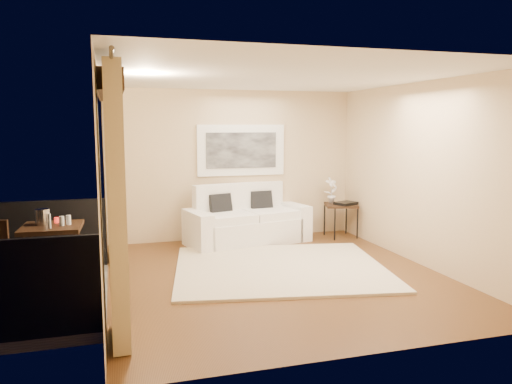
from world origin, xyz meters
name	(u,v)px	position (x,y,z in m)	size (l,w,h in m)	color
floor	(277,276)	(0.00, 0.00, 0.00)	(5.00, 5.00, 0.00)	brown
room_shell	(109,87)	(-2.13, 0.00, 2.52)	(5.00, 6.40, 5.00)	white
balcony	(15,285)	(-3.31, 0.00, 0.18)	(1.81, 2.60, 1.17)	#605B56
curtains	(115,185)	(-2.11, 0.00, 1.34)	(0.16, 4.80, 2.64)	tan
artwork	(241,150)	(0.14, 2.46, 1.62)	(1.62, 0.07, 0.92)	white
rug	(280,268)	(0.15, 0.31, 0.02)	(2.98, 2.59, 0.04)	beige
sofa	(246,222)	(0.12, 2.10, 0.36)	(2.28, 1.34, 1.03)	white
side_table	(341,207)	(1.93, 2.00, 0.56)	(0.71, 0.71, 0.62)	black
tray	(346,203)	(1.99, 1.92, 0.64)	(0.38, 0.28, 0.05)	black
orchid	(331,190)	(1.80, 2.16, 0.86)	(0.26, 0.17, 0.49)	white
bistro_table	(52,232)	(-2.88, 0.22, 0.75)	(0.74, 0.74, 0.83)	black
ice_bucket	(42,217)	(-2.99, 0.30, 0.93)	(0.18, 0.18, 0.20)	silver
candle	(56,220)	(-2.84, 0.38, 0.87)	(0.06, 0.06, 0.07)	red
vase	(49,221)	(-2.88, 0.03, 0.92)	(0.04, 0.04, 0.18)	silver
glass_a	(62,221)	(-2.76, 0.17, 0.89)	(0.06, 0.06, 0.12)	silver
glass_b	(68,220)	(-2.68, 0.22, 0.89)	(0.06, 0.06, 0.12)	white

